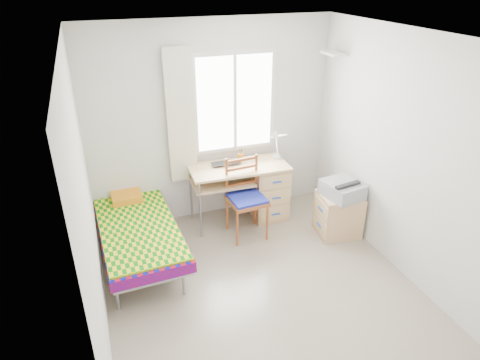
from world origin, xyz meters
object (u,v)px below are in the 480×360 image
object	(u,v)px
bed	(137,227)
cabinet	(338,214)
chair	(246,193)
desk	(263,187)
printer	(342,189)

from	to	relation	value
bed	cabinet	bearing A→B (deg)	-11.49
chair	cabinet	distance (m)	1.21
desk	chair	distance (m)	0.51
desk	printer	distance (m)	1.09
chair	cabinet	size ratio (longest dim) A/B	1.79
desk	chair	bearing A→B (deg)	-135.57
chair	printer	size ratio (longest dim) A/B	1.98
chair	printer	world-z (taller)	chair
desk	printer	xyz separation A→B (m)	(0.73, -0.78, 0.23)
desk	cabinet	world-z (taller)	desk
bed	desk	distance (m)	1.77
bed	desk	size ratio (longest dim) A/B	1.44
chair	cabinet	world-z (taller)	chair
desk	cabinet	bearing A→B (deg)	-42.88
cabinet	bed	bearing A→B (deg)	178.24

